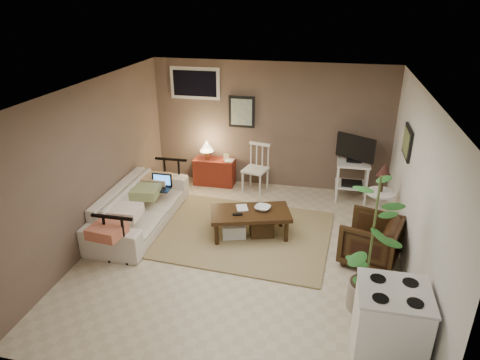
% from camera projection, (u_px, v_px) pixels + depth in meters
% --- Properties ---
extents(floor, '(5.00, 5.00, 0.00)m').
position_uv_depth(floor, '(243.00, 252.00, 6.33)').
color(floor, '#C1B293').
rests_on(floor, ground).
extents(art_back, '(0.50, 0.03, 0.60)m').
position_uv_depth(art_back, '(242.00, 112.00, 8.06)').
color(art_back, black).
extents(art_right, '(0.03, 0.60, 0.45)m').
position_uv_depth(art_right, '(407.00, 142.00, 6.22)').
color(art_right, black).
extents(window, '(0.96, 0.03, 0.60)m').
position_uv_depth(window, '(195.00, 83.00, 8.04)').
color(window, silver).
extents(rug, '(2.81, 2.31, 0.03)m').
position_uv_depth(rug, '(243.00, 233.00, 6.78)').
color(rug, '#998459').
rests_on(rug, floor).
extents(coffee_table, '(1.35, 0.96, 0.46)m').
position_uv_depth(coffee_table, '(250.00, 222.00, 6.63)').
color(coffee_table, '#311D0D').
rests_on(coffee_table, floor).
extents(sofa, '(0.66, 2.27, 0.89)m').
position_uv_depth(sofa, '(140.00, 200.00, 6.90)').
color(sofa, beige).
rests_on(sofa, floor).
extents(sofa_pillows, '(0.44, 2.16, 0.15)m').
position_uv_depth(sofa_pillows, '(135.00, 202.00, 6.61)').
color(sofa_pillows, '#F2DCC8').
rests_on(sofa_pillows, sofa).
extents(sofa_end_rails, '(0.61, 2.27, 0.76)m').
position_uv_depth(sofa_end_rails, '(148.00, 204.00, 6.90)').
color(sofa_end_rails, black).
rests_on(sofa_end_rails, floor).
extents(laptop, '(0.35, 0.25, 0.24)m').
position_uv_depth(laptop, '(161.00, 184.00, 7.15)').
color(laptop, black).
rests_on(laptop, sofa).
extents(red_console, '(0.79, 0.35, 0.92)m').
position_uv_depth(red_console, '(214.00, 169.00, 8.44)').
color(red_console, maroon).
rests_on(red_console, floor).
extents(spindle_chair, '(0.51, 0.51, 0.93)m').
position_uv_depth(spindle_chair, '(256.00, 170.00, 8.10)').
color(spindle_chair, silver).
rests_on(spindle_chair, floor).
extents(tv_stand, '(0.66, 0.47, 1.23)m').
position_uv_depth(tv_stand, '(353.00, 167.00, 7.67)').
color(tv_stand, silver).
rests_on(tv_stand, floor).
extents(side_table, '(0.44, 0.44, 1.18)m').
position_uv_depth(side_table, '(381.00, 191.00, 6.55)').
color(side_table, silver).
rests_on(side_table, floor).
extents(armchair, '(0.87, 0.90, 0.75)m').
position_uv_depth(armchair, '(371.00, 238.00, 5.95)').
color(armchair, black).
rests_on(armchair, floor).
extents(potted_plant, '(0.44, 0.44, 1.77)m').
position_uv_depth(potted_plant, '(372.00, 241.00, 4.83)').
color(potted_plant, '#9F917E').
rests_on(potted_plant, floor).
extents(stove, '(0.69, 0.65, 0.91)m').
position_uv_depth(stove, '(389.00, 327.00, 4.28)').
color(stove, white).
rests_on(stove, floor).
extents(bowl, '(0.25, 0.11, 0.24)m').
position_uv_depth(bowl, '(263.00, 203.00, 6.56)').
color(bowl, '#311D0D').
rests_on(bowl, coffee_table).
extents(book_table, '(0.17, 0.07, 0.23)m').
position_uv_depth(book_table, '(237.00, 202.00, 6.59)').
color(book_table, '#311D0D').
rests_on(book_table, coffee_table).
extents(book_console, '(0.16, 0.03, 0.21)m').
position_uv_depth(book_console, '(226.00, 155.00, 8.25)').
color(book_console, '#311D0D').
rests_on(book_console, red_console).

